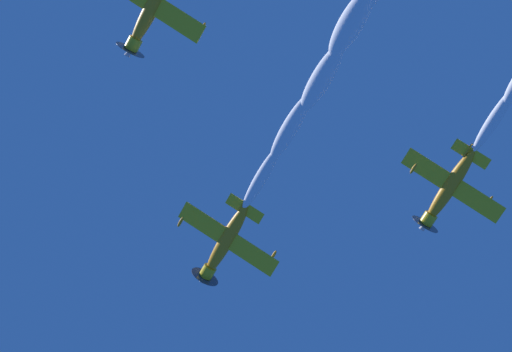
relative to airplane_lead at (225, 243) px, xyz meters
The scene contains 4 objects.
airplane_lead is the anchor object (origin of this frame).
airplane_left_wingman 20.72m from the airplane_lead, 138.01° to the left, with size 8.68×9.13×3.89m.
airplane_right_wingman 19.93m from the airplane_lead, 128.07° to the right, with size 8.67×9.11×3.91m.
smoke_trail_lead 23.61m from the airplane_lead, behind, with size 31.37×4.09×2.70m.
Camera 1 is at (-25.89, 12.13, 1.95)m, focal length 61.68 mm.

